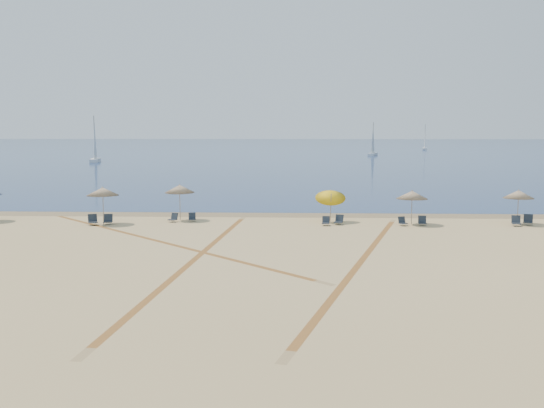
# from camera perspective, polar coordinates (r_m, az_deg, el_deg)

# --- Properties ---
(ground) EXTENTS (160.00, 160.00, 0.00)m
(ground) POSITION_cam_1_polar(r_m,az_deg,el_deg) (23.89, -1.97, -8.82)
(ground) COLOR tan
(ground) RESTS_ON ground
(ocean) EXTENTS (500.00, 500.00, 0.00)m
(ocean) POSITION_cam_1_polar(r_m,az_deg,el_deg) (248.03, 1.93, 5.32)
(ocean) COLOR #0C2151
(ocean) RESTS_ON ground
(wet_sand) EXTENTS (500.00, 500.00, 0.00)m
(wet_sand) POSITION_cam_1_polar(r_m,az_deg,el_deg) (47.41, 0.20, -0.98)
(wet_sand) COLOR olive
(wet_sand) RESTS_ON ground
(umbrella_1) EXTENTS (2.22, 2.22, 2.59)m
(umbrella_1) POSITION_cam_1_polar(r_m,az_deg,el_deg) (44.10, -15.29, 1.12)
(umbrella_1) COLOR gray
(umbrella_1) RESTS_ON ground
(umbrella_2) EXTENTS (2.13, 2.15, 2.60)m
(umbrella_2) POSITION_cam_1_polar(r_m,az_deg,el_deg) (44.87, -8.48, 1.39)
(umbrella_2) COLOR gray
(umbrella_2) RESTS_ON ground
(umbrella_3) EXTENTS (2.13, 2.17, 2.65)m
(umbrella_3) POSITION_cam_1_polar(r_m,az_deg,el_deg) (43.63, 5.40, 0.88)
(umbrella_3) COLOR gray
(umbrella_3) RESTS_ON ground
(umbrella_4) EXTENTS (2.15, 2.15, 2.38)m
(umbrella_4) POSITION_cam_1_polar(r_m,az_deg,el_deg) (43.41, 12.75, 0.83)
(umbrella_4) COLOR gray
(umbrella_4) RESTS_ON ground
(umbrella_5) EXTENTS (2.09, 2.09, 2.41)m
(umbrella_5) POSITION_cam_1_polar(r_m,az_deg,el_deg) (45.69, 21.71, 0.84)
(umbrella_5) COLOR gray
(umbrella_5) RESTS_ON ground
(chair_2) EXTENTS (0.83, 0.89, 0.73)m
(chair_2) POSITION_cam_1_polar(r_m,az_deg,el_deg) (44.03, -16.15, -1.44)
(chair_2) COLOR black
(chair_2) RESTS_ON ground
(chair_3) EXTENTS (0.69, 0.77, 0.70)m
(chair_3) POSITION_cam_1_polar(r_m,az_deg,el_deg) (43.98, -14.83, -1.42)
(chair_3) COLOR black
(chair_3) RESTS_ON ground
(chair_4) EXTENTS (0.71, 0.76, 0.62)m
(chair_4) POSITION_cam_1_polar(r_m,az_deg,el_deg) (44.23, -9.04, -1.28)
(chair_4) COLOR black
(chair_4) RESTS_ON ground
(chair_5) EXTENTS (0.61, 0.67, 0.60)m
(chair_5) POSITION_cam_1_polar(r_m,az_deg,el_deg) (44.33, -7.35, -1.24)
(chair_5) COLOR black
(chair_5) RESTS_ON ground
(chair_6) EXTENTS (0.57, 0.65, 0.62)m
(chair_6) POSITION_cam_1_polar(r_m,az_deg,el_deg) (42.22, 4.98, -1.61)
(chair_6) COLOR black
(chair_6) RESTS_ON ground
(chair_7) EXTENTS (0.74, 0.80, 0.67)m
(chair_7) POSITION_cam_1_polar(r_m,az_deg,el_deg) (42.69, 6.16, -1.50)
(chair_7) COLOR black
(chair_7) RESTS_ON ground
(chair_8) EXTENTS (0.65, 0.70, 0.60)m
(chair_8) POSITION_cam_1_polar(r_m,az_deg,el_deg) (42.95, 11.90, -1.60)
(chair_8) COLOR black
(chair_8) RESTS_ON ground
(chair_9) EXTENTS (0.60, 0.69, 0.65)m
(chair_9) POSITION_cam_1_polar(r_m,az_deg,el_deg) (43.30, 13.64, -1.54)
(chair_9) COLOR black
(chair_9) RESTS_ON ground
(chair_10) EXTENTS (0.71, 0.79, 0.70)m
(chair_10) POSITION_cam_1_polar(r_m,az_deg,el_deg) (44.98, 21.52, -1.50)
(chair_10) COLOR black
(chair_10) RESTS_ON ground
(chair_11) EXTENTS (0.81, 0.87, 0.72)m
(chair_11) POSITION_cam_1_polar(r_m,az_deg,el_deg) (45.77, 22.47, -1.39)
(chair_11) COLOR black
(chair_11) RESTS_ON ground
(sailboat_0) EXTENTS (2.77, 6.43, 9.30)m
(sailboat_0) POSITION_cam_1_polar(r_m,az_deg,el_deg) (130.68, -15.95, 4.96)
(sailboat_0) COLOR white
(sailboat_0) RESTS_ON ocean
(sailboat_1) EXTENTS (3.15, 5.76, 8.34)m
(sailboat_1) POSITION_cam_1_polar(r_m,az_deg,el_deg) (160.15, 9.25, 5.32)
(sailboat_1) COLOR white
(sailboat_1) RESTS_ON ocean
(sailboat_2) EXTENTS (2.50, 5.76, 8.33)m
(sailboat_2) POSITION_cam_1_polar(r_m,az_deg,el_deg) (209.03, 13.86, 5.54)
(sailboat_2) COLOR white
(sailboat_2) RESTS_ON ocean
(tire_tracks) EXTENTS (49.23, 43.08, 0.00)m
(tire_tracks) POSITION_cam_1_polar(r_m,az_deg,el_deg) (33.22, -3.67, -4.37)
(tire_tracks) COLOR tan
(tire_tracks) RESTS_ON ground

